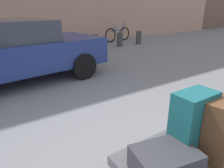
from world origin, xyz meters
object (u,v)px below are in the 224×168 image
at_px(bicycle_leaning, 118,34).
at_px(suitcase_teal_front_left, 192,123).
at_px(bollard_kerb_far, 139,38).
at_px(suitcase_brown_rear_right, 222,131).
at_px(bollard_kerb_near, 95,42).
at_px(luggage_cart, 181,160).
at_px(bollard_kerb_mid, 120,39).
at_px(suitcase_charcoal_front_right, 165,161).
at_px(parked_car, 5,51).

bearing_deg(bicycle_leaning, suitcase_teal_front_left, -121.29).
relative_size(suitcase_teal_front_left, bollard_kerb_far, 0.99).
relative_size(suitcase_brown_rear_right, bollard_kerb_near, 0.92).
relative_size(luggage_cart, bollard_kerb_mid, 1.93).
xyz_separation_m(bicycle_leaning, bollard_kerb_near, (-2.14, -1.31, -0.06)).
bearing_deg(bollard_kerb_mid, suitcase_brown_rear_right, -119.59).
relative_size(bollard_kerb_near, bollard_kerb_far, 1.00).
height_order(suitcase_teal_front_left, bicycle_leaning, bicycle_leaning).
relative_size(suitcase_charcoal_front_right, parked_car, 0.12).
height_order(suitcase_charcoal_front_right, bollard_kerb_near, bollard_kerb_near).
relative_size(bicycle_leaning, bollard_kerb_mid, 2.79).
bearing_deg(bollard_kerb_near, bicycle_leaning, 31.62).
height_order(suitcase_charcoal_front_right, suitcase_brown_rear_right, suitcase_brown_rear_right).
height_order(luggage_cart, bollard_kerb_far, bollard_kerb_far).
bearing_deg(parked_car, bollard_kerb_near, 34.95).
distance_m(suitcase_brown_rear_right, bollard_kerb_near, 7.45).
bearing_deg(suitcase_teal_front_left, bollard_kerb_mid, 58.67).
xyz_separation_m(suitcase_charcoal_front_right, suitcase_teal_front_left, (0.40, 0.06, 0.20)).
bearing_deg(bollard_kerb_near, luggage_cart, -112.95).
bearing_deg(bicycle_leaning, parked_car, -146.23).
height_order(luggage_cart, suitcase_teal_front_left, suitcase_teal_front_left).
bearing_deg(suitcase_charcoal_front_right, luggage_cart, 21.83).
distance_m(suitcase_charcoal_front_right, bollard_kerb_mid, 8.16).
bearing_deg(suitcase_brown_rear_right, suitcase_teal_front_left, 114.39).
xyz_separation_m(luggage_cart, bollard_kerb_mid, (4.18, 6.76, 0.04)).
xyz_separation_m(bicycle_leaning, bollard_kerb_far, (0.32, -1.31, -0.06)).
bearing_deg(parked_car, bollard_kerb_mid, 27.34).
height_order(suitcase_teal_front_left, bollard_kerb_near, suitcase_teal_front_left).
bearing_deg(bollard_kerb_near, bollard_kerb_far, 0.00).
bearing_deg(luggage_cart, bollard_kerb_far, 51.78).
xyz_separation_m(suitcase_brown_rear_right, parked_car, (-1.12, 4.34, 0.13)).
bearing_deg(suitcase_brown_rear_right, luggage_cart, 129.82).
bearing_deg(suitcase_charcoal_front_right, bollard_kerb_mid, 68.49).
xyz_separation_m(suitcase_teal_front_left, bollard_kerb_far, (5.23, 6.75, -0.34)).
bearing_deg(bollard_kerb_far, parked_car, -157.11).
relative_size(suitcase_teal_front_left, bollard_kerb_near, 0.99).
distance_m(suitcase_teal_front_left, suitcase_brown_rear_right, 0.25).
relative_size(luggage_cart, suitcase_charcoal_front_right, 2.30).
distance_m(luggage_cart, parked_car, 4.26).
bearing_deg(suitcase_teal_front_left, suitcase_charcoal_front_right, -171.70).
xyz_separation_m(suitcase_brown_rear_right, bollard_kerb_near, (2.63, 6.96, -0.31)).
xyz_separation_m(suitcase_brown_rear_right, bicycle_leaning, (4.77, 8.28, -0.25)).
bearing_deg(bicycle_leaning, suitcase_brown_rear_right, -119.94).
bearing_deg(bollard_kerb_far, suitcase_charcoal_front_right, -129.57).
relative_size(bollard_kerb_mid, bollard_kerb_far, 1.00).
distance_m(luggage_cart, suitcase_charcoal_front_right, 0.36).
height_order(suitcase_charcoal_front_right, bollard_kerb_mid, bollard_kerb_mid).
xyz_separation_m(suitcase_charcoal_front_right, bollard_kerb_mid, (4.49, 6.81, -0.13)).
distance_m(suitcase_brown_rear_right, bicycle_leaning, 9.55).
xyz_separation_m(suitcase_charcoal_front_right, suitcase_brown_rear_right, (0.54, -0.15, 0.18)).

